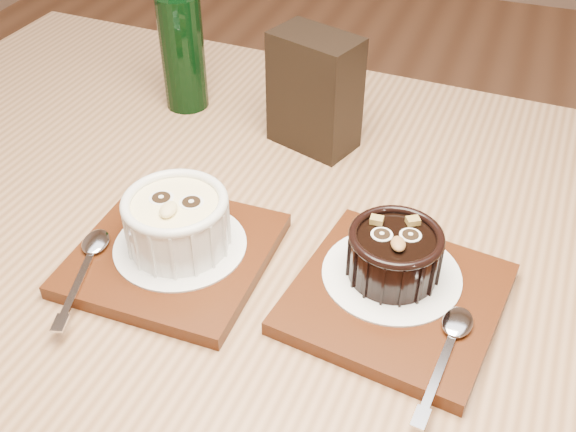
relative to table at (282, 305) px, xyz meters
The scene contains 11 objects.
table is the anchor object (origin of this frame).
tray_left 0.15m from the table, 147.15° to the right, with size 0.18×0.18×0.01m, color #4A1F0C.
doily_left 0.15m from the table, 148.58° to the right, with size 0.13×0.13×0.00m, color white.
ramekin_white 0.17m from the table, 148.55° to the right, with size 0.10×0.10×0.06m.
spoon_left 0.22m from the table, 143.86° to the right, with size 0.03×0.13×0.01m, color silver, non-canonical shape.
tray_right 0.17m from the table, 18.37° to the right, with size 0.18×0.18×0.01m, color #4A1F0C.
doily_right 0.16m from the table, 10.43° to the right, with size 0.13×0.13×0.00m, color white.
ramekin_dark 0.18m from the table, 10.42° to the right, with size 0.09×0.09×0.05m.
spoon_right 0.23m from the table, 28.38° to the right, with size 0.03×0.13×0.01m, color silver, non-canonical shape.
condiment_stand 0.25m from the table, 98.99° to the left, with size 0.10×0.06×0.14m, color black.
green_bottle 0.36m from the table, 134.45° to the left, with size 0.06×0.06×0.21m.
Camera 1 is at (0.25, -0.74, 1.20)m, focal length 42.00 mm.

